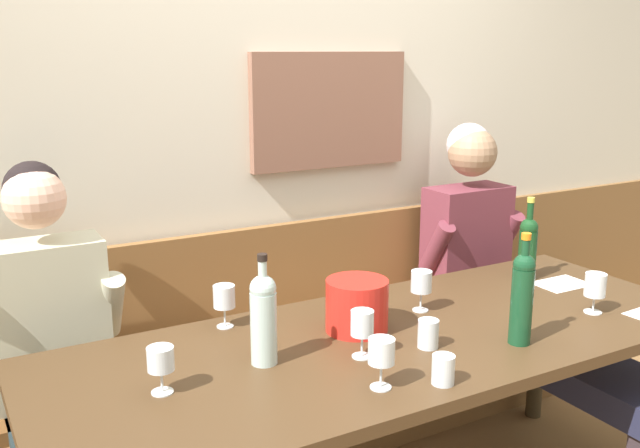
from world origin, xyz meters
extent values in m
cube|color=beige|center=(0.00, 1.09, 1.40)|extent=(6.80, 0.08, 2.80)
cube|color=brown|center=(0.28, 1.03, 1.40)|extent=(0.74, 0.04, 0.49)
cube|color=brown|center=(0.00, 1.04, 0.45)|extent=(6.80, 0.03, 0.91)
cube|color=brown|center=(0.00, 0.81, 0.22)|extent=(2.59, 0.42, 0.44)
cube|color=brown|center=(0.00, 0.81, 0.47)|extent=(2.54, 0.39, 0.05)
cube|color=brown|center=(0.00, 1.00, 0.71)|extent=(2.59, 0.04, 0.45)
cube|color=#47311C|center=(0.00, 0.14, 0.73)|extent=(2.29, 0.87, 0.04)
cylinder|color=#403420|center=(1.08, 0.51, 0.36)|extent=(0.07, 0.07, 0.71)
cube|color=#BCBC9F|center=(-0.96, 0.81, 0.76)|extent=(0.40, 0.19, 0.55)
sphere|color=beige|center=(-0.96, 0.80, 1.19)|extent=(0.20, 0.20, 0.20)
sphere|color=black|center=(-0.96, 0.83, 1.21)|extent=(0.19, 0.19, 0.19)
cylinder|color=#BCBC9F|center=(-0.75, 0.77, 0.79)|extent=(0.08, 0.20, 0.27)
cube|color=#23263F|center=(0.88, 0.21, 0.43)|extent=(0.32, 1.11, 0.11)
cube|color=brown|center=(0.88, 0.81, 0.77)|extent=(0.39, 0.20, 0.56)
sphere|color=#A17C5D|center=(0.88, 0.80, 1.21)|extent=(0.22, 0.22, 0.22)
sphere|color=beige|center=(0.88, 0.83, 1.24)|extent=(0.20, 0.20, 0.20)
cylinder|color=brown|center=(0.68, 0.77, 0.80)|extent=(0.08, 0.20, 0.27)
cylinder|color=brown|center=(1.09, 0.77, 0.80)|extent=(0.08, 0.20, 0.27)
cylinder|color=red|center=(-0.07, 0.25, 0.84)|extent=(0.21, 0.21, 0.17)
cylinder|color=#144024|center=(0.32, -0.10, 0.88)|extent=(0.07, 0.07, 0.25)
sphere|color=#144024|center=(0.32, -0.10, 1.01)|extent=(0.07, 0.07, 0.07)
cylinder|color=#144024|center=(0.32, -0.10, 1.06)|extent=(0.03, 0.03, 0.07)
cylinder|color=orange|center=(0.32, -0.10, 1.10)|extent=(0.03, 0.03, 0.02)
cylinder|color=#B2CCC5|center=(-0.45, 0.17, 0.86)|extent=(0.08, 0.08, 0.22)
sphere|color=#B2CCC5|center=(-0.45, 0.17, 0.99)|extent=(0.08, 0.08, 0.08)
cylinder|color=#B2CCC5|center=(-0.45, 0.17, 1.03)|extent=(0.03, 0.03, 0.07)
cylinder|color=black|center=(-0.45, 0.17, 1.08)|extent=(0.03, 0.03, 0.02)
cylinder|color=#153D1B|center=(0.81, 0.37, 0.85)|extent=(0.07, 0.07, 0.20)
sphere|color=#153D1B|center=(0.81, 0.37, 0.97)|extent=(0.07, 0.07, 0.07)
cylinder|color=#153D1B|center=(0.81, 0.37, 1.02)|extent=(0.03, 0.03, 0.09)
cylinder|color=gold|center=(0.81, 0.37, 1.08)|extent=(0.03, 0.03, 0.02)
cylinder|color=silver|center=(-0.24, -0.14, 0.75)|extent=(0.06, 0.06, 0.00)
cylinder|color=silver|center=(-0.24, -0.14, 0.79)|extent=(0.01, 0.01, 0.07)
cylinder|color=silver|center=(-0.24, -0.14, 0.86)|extent=(0.07, 0.07, 0.07)
cylinder|color=silver|center=(-0.17, 0.06, 0.75)|extent=(0.06, 0.06, 0.00)
cylinder|color=silver|center=(-0.17, 0.06, 0.79)|extent=(0.01, 0.01, 0.07)
cylinder|color=silver|center=(-0.17, 0.06, 0.86)|extent=(0.07, 0.07, 0.08)
cylinder|color=beige|center=(-0.17, 0.06, 0.83)|extent=(0.06, 0.06, 0.02)
cylinder|color=silver|center=(0.74, -0.03, 0.75)|extent=(0.06, 0.06, 0.00)
cylinder|color=silver|center=(0.74, -0.03, 0.79)|extent=(0.01, 0.01, 0.06)
cylinder|color=silver|center=(0.74, -0.03, 0.86)|extent=(0.07, 0.07, 0.08)
cylinder|color=#F3CF79|center=(0.74, -0.03, 0.82)|extent=(0.06, 0.06, 0.02)
cylinder|color=silver|center=(0.22, 0.29, 0.75)|extent=(0.06, 0.06, 0.00)
cylinder|color=silver|center=(0.22, 0.29, 0.79)|extent=(0.01, 0.01, 0.07)
cylinder|color=silver|center=(0.22, 0.29, 0.86)|extent=(0.07, 0.07, 0.08)
cylinder|color=#DED083|center=(0.22, 0.29, 0.83)|extent=(0.07, 0.07, 0.02)
cylinder|color=silver|center=(-0.77, 0.13, 0.75)|extent=(0.06, 0.06, 0.00)
cylinder|color=silver|center=(-0.77, 0.13, 0.79)|extent=(0.01, 0.01, 0.06)
cylinder|color=silver|center=(-0.77, 0.13, 0.85)|extent=(0.07, 0.07, 0.07)
cylinder|color=#F4D782|center=(-0.77, 0.13, 0.83)|extent=(0.06, 0.06, 0.02)
cylinder|color=silver|center=(-0.44, 0.49, 0.75)|extent=(0.06, 0.06, 0.00)
cylinder|color=silver|center=(-0.44, 0.49, 0.79)|extent=(0.01, 0.01, 0.07)
cylinder|color=silver|center=(-0.44, 0.49, 0.86)|extent=(0.07, 0.07, 0.08)
cylinder|color=#F0E380|center=(-0.44, 0.49, 0.84)|extent=(0.06, 0.06, 0.03)
cylinder|color=silver|center=(0.04, 0.02, 0.80)|extent=(0.07, 0.07, 0.09)
cylinder|color=silver|center=(-0.07, -0.20, 0.79)|extent=(0.06, 0.06, 0.08)
cube|color=white|center=(0.89, 0.25, 0.75)|extent=(0.21, 0.15, 0.00)
camera|label=1|loc=(-1.26, -1.60, 1.66)|focal=39.78mm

